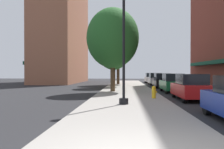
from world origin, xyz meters
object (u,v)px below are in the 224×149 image
(car_black, at_px, (162,81))
(car_silver, at_px, (155,79))
(tree_near, at_px, (113,38))
(car_white, at_px, (151,78))
(fire_hydrant, at_px, (154,92))
(tree_far, at_px, (118,46))
(car_red, at_px, (191,87))
(parking_meter_near, at_px, (155,83))
(car_green, at_px, (173,83))
(tree_mid, at_px, (114,50))
(lamppost, at_px, (124,45))

(car_black, relative_size, car_silver, 1.00)
(tree_near, bearing_deg, car_white, 74.96)
(car_black, distance_m, car_white, 12.43)
(tree_near, bearing_deg, fire_hydrant, -62.28)
(tree_far, distance_m, car_red, 19.69)
(parking_meter_near, distance_m, tree_far, 16.69)
(tree_near, height_order, car_black, tree_near)
(fire_hydrant, xyz_separation_m, car_white, (2.36, 25.16, 0.29))
(car_red, height_order, car_green, same)
(tree_mid, bearing_deg, parking_meter_near, -70.15)
(parking_meter_near, relative_size, tree_far, 0.16)
(fire_hydrant, bearing_deg, tree_near, 117.72)
(car_black, bearing_deg, parking_meter_near, -102.86)
(parking_meter_near, xyz_separation_m, car_silver, (1.95, 16.09, -0.14))
(tree_far, height_order, car_white, tree_far)
(tree_near, height_order, car_green, tree_near)
(parking_meter_near, relative_size, car_silver, 0.30)
(car_silver, distance_m, car_white, 6.23)
(tree_far, xyz_separation_m, car_black, (5.21, -5.86, -4.60))
(car_black, height_order, car_white, same)
(car_white, bearing_deg, tree_far, -129.25)
(car_green, bearing_deg, car_red, -88.09)
(lamppost, distance_m, car_green, 10.42)
(lamppost, xyz_separation_m, car_black, (4.25, 15.70, -2.39))
(tree_mid, distance_m, car_silver, 8.99)
(parking_meter_near, bearing_deg, car_green, 60.18)
(tree_mid, relative_size, car_red, 1.54)
(car_black, bearing_deg, car_green, -91.71)
(tree_mid, distance_m, car_red, 14.28)
(tree_far, bearing_deg, tree_near, -90.29)
(car_white, bearing_deg, parking_meter_near, -95.86)
(lamppost, xyz_separation_m, parking_meter_near, (2.30, 5.80, -2.25))
(car_red, distance_m, car_black, 12.56)
(car_white, bearing_deg, lamppost, -99.46)
(car_silver, bearing_deg, car_green, -89.16)
(parking_meter_near, bearing_deg, car_silver, 83.09)
(fire_hydrant, bearing_deg, lamppost, -122.43)
(car_green, distance_m, car_white, 18.92)
(tree_near, bearing_deg, tree_mid, 92.25)
(tree_far, bearing_deg, car_silver, 3.69)
(car_white, bearing_deg, tree_mid, -115.13)
(car_red, xyz_separation_m, car_white, (0.00, 24.99, 0.00))
(fire_hydrant, relative_size, car_green, 0.18)
(car_black, height_order, car_silver, same)
(car_red, bearing_deg, car_green, 88.26)
(car_green, relative_size, car_silver, 1.00)
(lamppost, bearing_deg, car_green, 65.22)
(parking_meter_near, relative_size, car_white, 0.30)
(lamppost, relative_size, tree_mid, 0.89)
(parking_meter_near, height_order, car_white, car_white)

